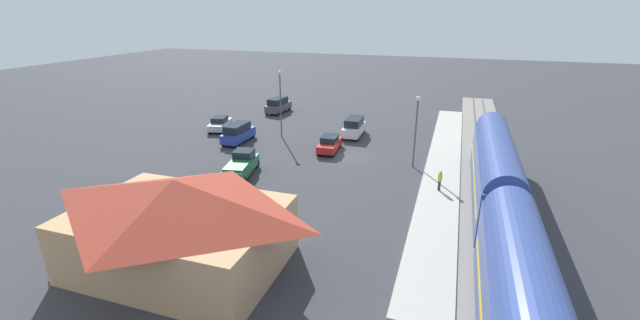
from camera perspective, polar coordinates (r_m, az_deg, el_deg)
The scene contains 13 objects.
ground_plane at distance 43.16m, azimuth 3.41°, elevation 0.62°, with size 200.00×200.00×0.00m, color #38383D.
railway_track at distance 42.00m, azimuth 22.16°, elevation -1.33°, with size 4.80×70.00×0.30m.
platform at distance 41.83m, azimuth 16.74°, elevation -0.66°, with size 3.20×46.00×0.30m.
station_building at distance 25.34m, azimuth -19.10°, elevation -8.17°, with size 12.44×8.95×5.55m.
pedestrian_on_platform at distance 35.23m, azimuth 16.33°, elevation -2.59°, with size 0.36×0.36×1.71m.
sedan_silver at distance 53.56m, azimuth -13.74°, elevation 4.96°, with size 2.81×4.80×1.74m.
sedan_red at distance 44.14m, azimuth 1.34°, elevation 2.31°, with size 2.12×4.61×1.74m.
suv_blue at distance 48.04m, azimuth -11.34°, elevation 3.74°, with size 1.98×4.91×2.22m.
pickup_green at distance 38.32m, azimuth -10.88°, elevation -0.66°, with size 2.96×5.68×2.14m.
suv_white at distance 49.67m, azimuth 4.74°, elevation 4.62°, with size 2.07×4.94×2.22m.
suv_charcoal at distance 61.51m, azimuth -5.84°, elevation 7.62°, with size 2.36×5.04×2.22m.
light_pole_near_platform at distance 39.68m, azimuth 13.25°, elevation 5.09°, with size 0.44×0.44×6.98m.
light_pole_lot_center at distance 48.45m, azimuth -5.52°, elevation 8.82°, with size 0.44×0.44×7.89m.
Camera 1 is at (-10.45, 39.31, 14.44)m, focal length 23.02 mm.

